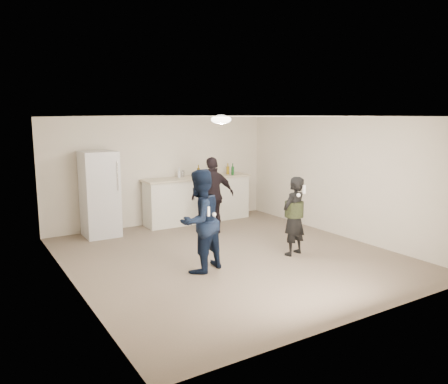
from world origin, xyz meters
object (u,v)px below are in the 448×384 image
counter (198,200)px  woman (294,216)px  fridge (100,194)px  shaker (183,174)px  spectator (213,195)px  man (200,221)px

counter → woman: size_ratio=1.80×
fridge → shaker: fridge is taller
spectator → fridge: bearing=-20.1°
counter → man: size_ratio=1.55×
shaker → counter: bearing=-22.5°
fridge → man: 3.10m
shaker → woman: woman is taller
woman → shaker: bearing=-93.8°
fridge → shaker: bearing=5.7°
shaker → spectator: spectator is taller
fridge → spectator: size_ratio=1.08×
shaker → man: size_ratio=0.10×
counter → fridge: fridge is taller
shaker → spectator: size_ratio=0.10×
fridge → spectator: bearing=-26.3°
fridge → shaker: (2.04, 0.21, 0.28)m
fridge → man: size_ratio=1.07×
shaker → woman: (0.58, -3.35, -0.45)m
shaker → man: bearing=-111.8°
counter → shaker: shaker is taller
shaker → woman: 3.43m
counter → man: 3.49m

